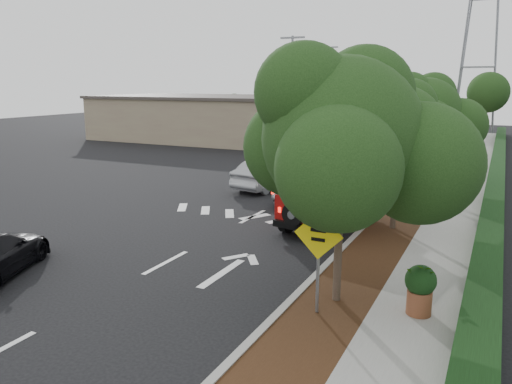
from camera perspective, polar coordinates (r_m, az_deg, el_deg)
The scene contains 18 objects.
ground at distance 15.80m, azimuth -10.26°, elevation -7.94°, with size 120.00×120.00×0.00m, color black.
curb at distance 24.81m, azimuth 15.53°, elevation -0.52°, with size 0.20×70.00×0.15m, color #9E9B93.
planting_strip at distance 24.66m, azimuth 17.80°, elevation -0.78°, with size 1.80×70.00×0.12m, color black.
sidewalk at distance 24.48m, azimuth 22.19°, elevation -1.21°, with size 2.00×70.00×0.12m, color gray.
hedge at distance 24.36m, azimuth 25.53°, elevation -0.74°, with size 0.80×70.00×0.80m, color black.
commercial_building at distance 48.82m, azimuth -4.62°, elevation 8.37°, with size 22.00×12.00×4.00m, color #86705C.
transmission_tower at distance 60.15m, azimuth 23.45°, elevation 6.24°, with size 7.00×4.00×28.00m, color slate, non-canonical shape.
street_tree_near at distance 13.01m, azimuth 9.14°, elevation -12.49°, with size 3.80×3.80×5.92m, color black, non-canonical shape.
street_tree_mid at distance 19.41m, azimuth 15.30°, elevation -4.31°, with size 3.20×3.20×5.32m, color black, non-canonical shape.
street_tree_far at distance 25.64m, azimuth 18.13°, elevation -0.44°, with size 3.40×3.40×5.62m, color black, non-canonical shape.
light_pole_a at distance 41.22m, azimuth 4.00°, elevation 4.83°, with size 2.00×0.22×9.00m, color slate, non-canonical shape.
light_pole_b at distance 52.75m, azimuth 7.97°, elevation 6.41°, with size 2.00×0.22×9.00m, color slate, non-canonical shape.
red_jeep at distance 19.16m, azimuth 8.24°, elevation -0.73°, with size 2.65×4.51×2.21m.
silver_suv_ahead at distance 23.30m, azimuth 6.34°, elevation 0.57°, with size 2.26×4.91×1.36m, color #96989D.
silver_sedan_oncoming at distance 26.04m, azimuth 1.58°, elevation 2.13°, with size 1.65×4.74×1.56m, color #95969C.
parked_suv at distance 41.62m, azimuth 1.80°, elevation 5.94°, with size 1.72×4.27×1.45m, color #B3B6BB.
speed_hump_sign at distance 11.61m, azimuth 7.13°, elevation -6.33°, with size 1.18×0.10×2.50m.
terracotta_planter at distance 12.37m, azimuth 18.28°, elevation -10.03°, with size 0.72×0.72×1.26m.
Camera 1 is at (8.93, -11.83, 5.46)m, focal length 35.00 mm.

